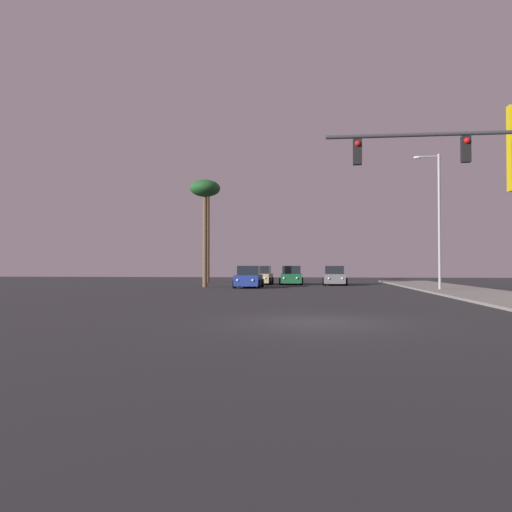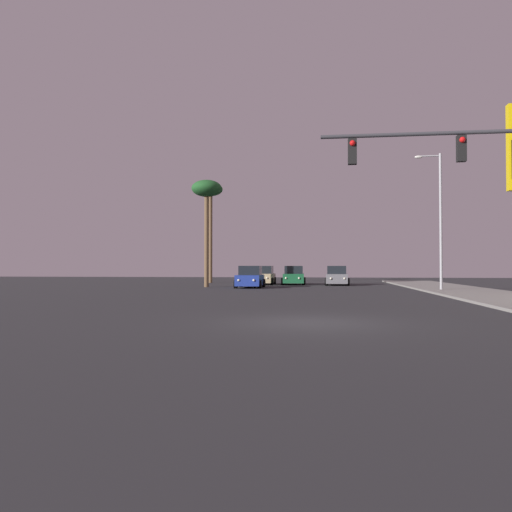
{
  "view_description": "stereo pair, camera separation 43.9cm",
  "coord_description": "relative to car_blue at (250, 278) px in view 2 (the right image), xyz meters",
  "views": [
    {
      "loc": [
        -0.14,
        -14.68,
        1.63
      ],
      "look_at": [
        -3.57,
        15.92,
        2.28
      ],
      "focal_mm": 35.0,
      "sensor_mm": 36.0,
      "label": 1
    },
    {
      "loc": [
        0.29,
        -14.62,
        1.63
      ],
      "look_at": [
        -3.57,
        15.92,
        2.28
      ],
      "focal_mm": 35.0,
      "sensor_mm": 36.0,
      "label": 2
    }
  ],
  "objects": [
    {
      "name": "ground_plane",
      "position": [
        4.96,
        -23.35,
        -0.76
      ],
      "size": [
        120.0,
        120.0,
        0.0
      ],
      "primitive_type": "plane",
      "color": "#28282B"
    },
    {
      "name": "car_blue",
      "position": [
        0.0,
        0.0,
        0.0
      ],
      "size": [
        2.04,
        4.32,
        1.68
      ],
      "rotation": [
        0.0,
        0.0,
        3.16
      ],
      "color": "navy",
      "rests_on": "ground"
    },
    {
      "name": "car_tan",
      "position": [
        0.24,
        7.06,
        0.0
      ],
      "size": [
        2.04,
        4.32,
        1.68
      ],
      "rotation": [
        0.0,
        0.0,
        3.13
      ],
      "color": "tan",
      "rests_on": "ground"
    },
    {
      "name": "car_green",
      "position": [
        3.0,
        6.84,
        0.0
      ],
      "size": [
        2.04,
        4.34,
        1.68
      ],
      "rotation": [
        0.0,
        0.0,
        3.17
      ],
      "color": "#195933",
      "rests_on": "ground"
    },
    {
      "name": "car_grey",
      "position": [
        6.79,
        6.12,
        0.0
      ],
      "size": [
        2.04,
        4.34,
        1.68
      ],
      "rotation": [
        0.0,
        0.0,
        3.11
      ],
      "color": "slate",
      "rests_on": "ground"
    },
    {
      "name": "traffic_light_mast",
      "position": [
        10.55,
        -20.25,
        3.97
      ],
      "size": [
        7.46,
        0.36,
        6.5
      ],
      "color": "#38383D",
      "rests_on": "sidewalk_right"
    },
    {
      "name": "street_lamp",
      "position": [
        13.11,
        -3.86,
        4.36
      ],
      "size": [
        1.74,
        0.24,
        9.0
      ],
      "color": "#99999E",
      "rests_on": "sidewalk_right"
    },
    {
      "name": "palm_tree_far",
      "position": [
        -5.47,
        10.65,
        7.92
      ],
      "size": [
        2.4,
        2.4,
        9.99
      ],
      "color": "brown",
      "rests_on": "ground"
    },
    {
      "name": "palm_tree_mid",
      "position": [
        -3.58,
        0.65,
        6.61
      ],
      "size": [
        2.4,
        2.4,
        8.49
      ],
      "color": "brown",
      "rests_on": "ground"
    }
  ]
}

